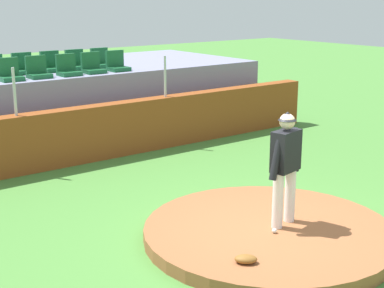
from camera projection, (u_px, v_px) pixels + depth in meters
The scene contains 18 objects.
ground_plane at pixel (269, 239), 8.77m from camera, with size 60.00×60.00×0.00m, color #488236.
pitchers_mound at pixel (269, 233), 8.75m from camera, with size 3.82×3.82×0.20m, color #945834.
pitcher at pixel (286, 160), 8.57m from camera, with size 0.76×0.35×1.76m.
baseball at pixel (274, 231), 8.48m from camera, with size 0.07×0.07×0.07m, color white.
fielding_glove at pixel (246, 259), 7.53m from camera, with size 0.30×0.20×0.11m, color brown.
brick_barrier at pixel (95, 133), 12.85m from camera, with size 12.82×0.40×1.23m, color brown.
fence_post_left at pixel (15, 92), 11.54m from camera, with size 0.06×0.06×0.98m, color silver.
fence_post_right at pixel (165, 76), 13.71m from camera, with size 0.06×0.06×0.98m, color silver.
bleacher_platform at pixel (41, 102), 15.03m from camera, with size 11.41×4.36×1.77m, color gray.
stadium_chair_0 at pixel (10, 74), 12.68m from camera, with size 0.48×0.44×0.50m.
stadium_chair_1 at pixel (38, 71), 13.10m from camera, with size 0.48×0.44×0.50m.
stadium_chair_2 at pixel (68, 69), 13.50m from camera, with size 0.48×0.44×0.50m.
stadium_chair_3 at pixel (92, 67), 13.91m from camera, with size 0.48×0.44×0.50m.
stadium_chair_4 at pixel (117, 64), 14.32m from camera, with size 0.48×0.44×0.50m.
stadium_chair_6 at pixel (24, 67), 13.79m from camera, with size 0.48×0.44×0.50m.
stadium_chair_7 at pixel (52, 65), 14.18m from camera, with size 0.48×0.44×0.50m.
stadium_chair_8 at pixel (76, 63), 14.57m from camera, with size 0.48×0.44×0.50m.
stadium_chair_9 at pixel (101, 61), 14.99m from camera, with size 0.48×0.44×0.50m.
Camera 1 is at (-5.87, -5.73, 3.61)m, focal length 53.74 mm.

